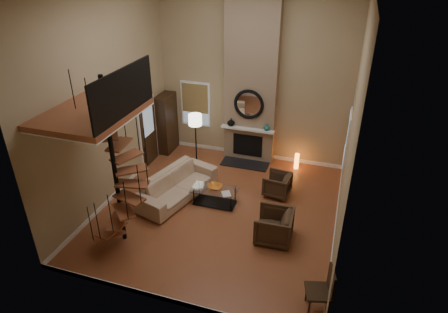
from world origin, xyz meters
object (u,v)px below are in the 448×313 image
(armchair_near, at_px, (279,185))
(floor_lamp, at_px, (195,124))
(sofa, at_px, (177,184))
(side_chair, at_px, (324,289))
(coffee_table, at_px, (215,194))
(armchair_far, at_px, (277,227))
(hutch, at_px, (167,124))
(accent_lamp, at_px, (297,161))

(armchair_near, distance_m, floor_lamp, 3.19)
(sofa, relative_size, floor_lamp, 1.47)
(sofa, bearing_deg, side_chair, -106.58)
(coffee_table, distance_m, floor_lamp, 2.52)
(sofa, bearing_deg, floor_lamp, 21.10)
(sofa, distance_m, armchair_far, 3.13)
(hutch, relative_size, armchair_near, 2.89)
(armchair_far, height_order, coffee_table, armchair_far)
(hutch, height_order, accent_lamp, hutch)
(armchair_far, xyz_separation_m, floor_lamp, (-3.15, 2.81, 1.06))
(coffee_table, relative_size, floor_lamp, 0.73)
(hutch, distance_m, sofa, 3.00)
(sofa, height_order, side_chair, side_chair)
(sofa, distance_m, floor_lamp, 2.14)
(hutch, xyz_separation_m, side_chair, (5.69, -5.25, -0.42))
(armchair_near, height_order, accent_lamp, armchair_near)
(armchair_near, xyz_separation_m, side_chair, (1.53, -3.61, 0.17))
(coffee_table, xyz_separation_m, accent_lamp, (1.82, 2.61, -0.03))
(hutch, xyz_separation_m, accent_lamp, (4.39, 0.07, -0.70))
(armchair_far, height_order, floor_lamp, floor_lamp)
(sofa, xyz_separation_m, floor_lamp, (-0.17, 1.88, 1.02))
(hutch, relative_size, floor_lamp, 1.18)
(floor_lamp, xyz_separation_m, side_chair, (4.38, -4.57, -0.89))
(sofa, height_order, armchair_far, sofa)
(floor_lamp, height_order, side_chair, floor_lamp)
(accent_lamp, relative_size, side_chair, 0.50)
(sofa, xyz_separation_m, accent_lamp, (2.91, 2.62, -0.15))
(hutch, bearing_deg, side_chair, -42.67)
(armchair_far, relative_size, floor_lamp, 0.50)
(armchair_far, relative_size, side_chair, 0.86)
(sofa, distance_m, accent_lamp, 3.92)
(sofa, bearing_deg, hutch, 46.22)
(accent_lamp, height_order, side_chair, side_chair)
(hutch, distance_m, armchair_near, 4.52)
(coffee_table, height_order, side_chair, side_chair)
(side_chair, bearing_deg, accent_lamp, 103.76)
(armchair_near, distance_m, armchair_far, 1.87)
(sofa, relative_size, side_chair, 2.51)
(sofa, distance_m, side_chair, 5.00)
(hutch, relative_size, armchair_far, 2.34)
(sofa, bearing_deg, armchair_far, -91.22)
(side_chair, bearing_deg, floor_lamp, 133.74)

